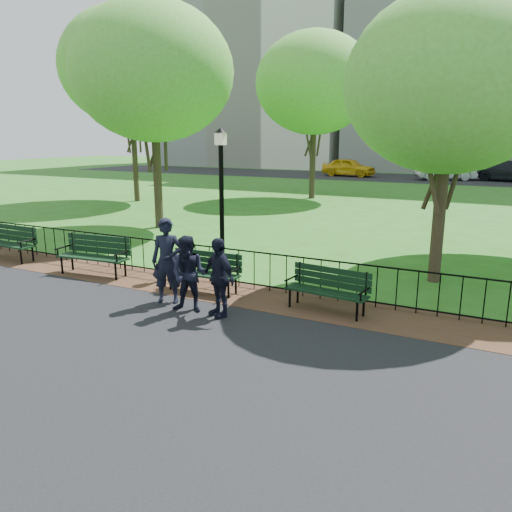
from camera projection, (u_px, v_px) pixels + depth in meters
The scene contains 22 objects.
ground at pixel (182, 312), 9.99m from camera, with size 120.00×120.00×0.00m, color #2F5C18.
asphalt_path at pixel (41, 385), 7.05m from camera, with size 60.00×9.20×0.01m, color black.
dirt_strip at pixel (221, 291), 11.28m from camera, with size 60.00×1.60×0.01m, color #342015.
far_street at pixel (436, 179), 40.24m from camera, with size 70.00×9.00×0.01m, color black.
iron_fence at pixel (231, 265), 11.60m from camera, with size 24.06×0.06×1.00m.
apartment_west at pixel (264, 51), 58.20m from camera, with size 22.00×15.00×26.00m, color silver.
apartment_mid at pixel (491, 10), 47.06m from camera, with size 24.00×15.00×30.00m, color silver.
park_bench_main at pixel (195, 265), 11.20m from camera, with size 1.75×0.60×0.98m.
park_bench_left_a at pixel (95, 251), 12.52m from camera, with size 1.94×0.77×1.07m.
park_bench_left_b at pixel (10, 239), 14.07m from camera, with size 1.87×0.61×1.05m.
park_bench_right_a at pixel (329, 285), 9.91m from camera, with size 1.72×0.70×0.95m.
lamppost at pixel (222, 194), 12.79m from camera, with size 0.33×0.33×3.62m.
tree_near_w at pixel (153, 72), 17.90m from camera, with size 5.85×5.85×8.15m.
tree_near_e at pixel (451, 83), 11.01m from camera, with size 4.72×4.72×6.58m.
tree_mid_w at pixel (130, 67), 25.30m from camera, with size 7.04×7.04×9.81m.
tree_far_c at pixel (315, 83), 26.68m from camera, with size 6.36×6.36×8.87m.
person_left at pixel (167, 261), 10.33m from camera, with size 0.65×0.43×1.79m, color black.
person_mid at pixel (189, 274), 9.81m from camera, with size 0.75×0.39×1.53m, color black.
person_right at pixel (219, 277), 9.56m from camera, with size 0.91×0.37×1.55m, color black.
taxi at pixel (349, 167), 42.98m from camera, with size 1.83×4.56×1.55m, color gold.
sedan_silver at pixel (445, 171), 39.15m from camera, with size 1.59×4.55×1.50m, color #9B9EA2.
sedan_dark at pixel (510, 171), 38.07m from camera, with size 2.21×5.43×1.58m, color black.
Camera 1 is at (5.65, -7.72, 3.43)m, focal length 35.00 mm.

